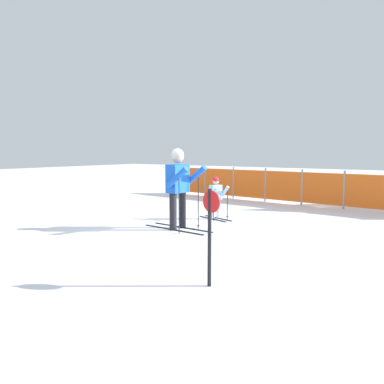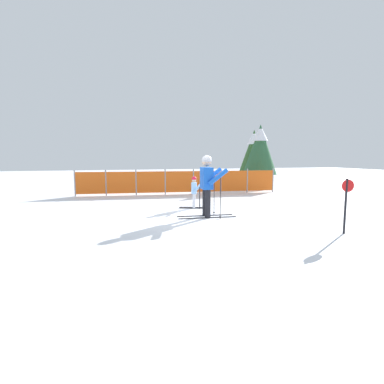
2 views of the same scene
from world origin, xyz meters
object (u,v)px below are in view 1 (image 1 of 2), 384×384
at_px(skier_adult, 179,181).
at_px(safety_fence, 283,186).
at_px(trail_marker, 210,226).
at_px(skier_child, 216,195).

bearing_deg(skier_adult, safety_fence, 90.04).
relative_size(safety_fence, trail_marker, 7.30).
relative_size(skier_child, trail_marker, 0.86).
bearing_deg(skier_adult, trail_marker, -42.82).
distance_m(skier_adult, trail_marker, 3.58).
bearing_deg(skier_child, trail_marker, -41.49).
xyz_separation_m(skier_adult, safety_fence, (0.36, 5.27, -0.49)).
relative_size(skier_adult, trail_marker, 1.42).
bearing_deg(safety_fence, skier_adult, -93.92).
height_order(skier_adult, safety_fence, skier_adult).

